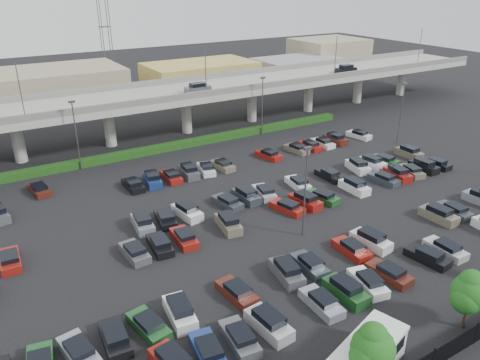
{
  "coord_description": "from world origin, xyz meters",
  "views": [
    {
      "loc": [
        -29.13,
        -42.63,
        26.26
      ],
      "look_at": [
        -0.4,
        4.59,
        2.0
      ],
      "focal_mm": 35.0,
      "sensor_mm": 36.0,
      "label": 1
    }
  ],
  "objects": [
    {
      "name": "ground",
      "position": [
        0.0,
        0.0,
        0.0
      ],
      "size": [
        280.0,
        280.0,
        0.0
      ],
      "primitive_type": "plane",
      "color": "black"
    },
    {
      "name": "hedge",
      "position": [
        0.0,
        25.0,
        0.55
      ],
      "size": [
        66.0,
        1.6,
        1.1
      ],
      "primitive_type": "cube",
      "color": "#133A11",
      "rests_on": "ground"
    },
    {
      "name": "tree_row",
      "position": [
        0.7,
        -26.53,
        3.52
      ],
      "size": [
        65.07,
        3.66,
        5.94
      ],
      "color": "#332316",
      "rests_on": "ground"
    },
    {
      "name": "overpass",
      "position": [
        -0.17,
        31.98,
        6.97
      ],
      "size": [
        150.0,
        13.0,
        15.8
      ],
      "color": "#9A9A92",
      "rests_on": "ground"
    },
    {
      "name": "comm_tower",
      "position": [
        4.0,
        74.0,
        15.61
      ],
      "size": [
        2.4,
        2.4,
        30.0
      ],
      "color": "#46464B",
      "rests_on": "ground"
    },
    {
      "name": "parked_cars",
      "position": [
        1.47,
        -4.48,
        0.63
      ],
      "size": [
        63.13,
        41.64,
        1.67
      ],
      "color": "#6C6655",
      "rests_on": "ground"
    },
    {
      "name": "fence",
      "position": [
        -0.05,
        -28.0,
        0.9
      ],
      "size": [
        70.0,
        0.1,
        2.0
      ],
      "color": "black",
      "rests_on": "ground"
    },
    {
      "name": "light_poles",
      "position": [
        -4.13,
        2.0,
        6.24
      ],
      "size": [
        66.9,
        48.38,
        10.3
      ],
      "color": "#46464B",
      "rests_on": "ground"
    },
    {
      "name": "distant_buildings",
      "position": [
        12.38,
        61.81,
        3.74
      ],
      "size": [
        138.0,
        24.0,
        9.0
      ],
      "color": "gray",
      "rests_on": "ground"
    }
  ]
}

